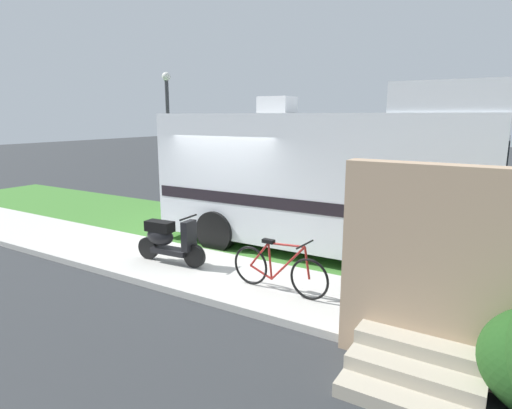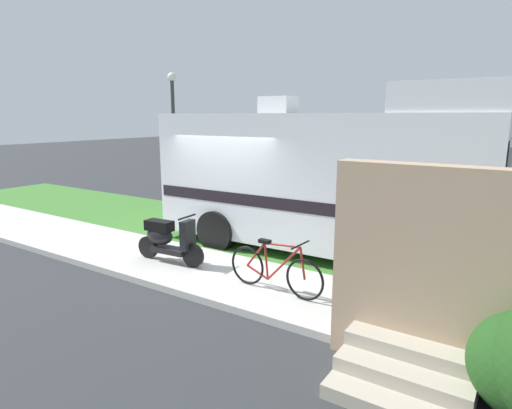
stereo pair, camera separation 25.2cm
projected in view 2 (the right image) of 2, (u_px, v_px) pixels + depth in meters
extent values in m
plane|color=#2D3033|center=(222.00, 253.00, 9.24)|extent=(80.00, 80.00, 0.00)
cube|color=beige|center=(184.00, 267.00, 8.25)|extent=(24.00, 2.00, 0.12)
cube|color=#3D752D|center=(260.00, 236.00, 10.46)|extent=(24.00, 3.40, 0.08)
cube|color=silver|center=(320.00, 177.00, 9.10)|extent=(6.88, 2.58, 2.66)
cube|color=silver|center=(456.00, 98.00, 7.47)|extent=(1.85, 2.36, 0.50)
cube|color=black|center=(319.00, 196.00, 9.18)|extent=(6.75, 2.60, 0.24)
cube|color=black|center=(507.00, 165.00, 7.24)|extent=(0.12, 2.08, 0.90)
cube|color=silver|center=(278.00, 105.00, 9.32)|extent=(0.71, 0.61, 0.36)
cylinder|color=black|center=(432.00, 233.00, 9.21)|extent=(0.91, 0.30, 0.90)
cylinder|color=black|center=(405.00, 264.00, 7.26)|extent=(0.91, 0.30, 0.90)
cylinder|color=black|center=(271.00, 211.00, 11.28)|extent=(0.91, 0.30, 0.90)
cylinder|color=black|center=(217.00, 231.00, 9.34)|extent=(0.91, 0.30, 0.90)
cylinder|color=black|center=(193.00, 255.00, 8.04)|extent=(0.45, 0.13, 0.44)
cylinder|color=black|center=(148.00, 247.00, 8.56)|extent=(0.45, 0.13, 0.44)
cube|color=black|center=(170.00, 250.00, 8.29)|extent=(0.79, 0.34, 0.10)
cube|color=black|center=(159.00, 226.00, 8.32)|extent=(0.58, 0.30, 0.20)
ellipsoid|color=black|center=(160.00, 235.00, 8.36)|extent=(0.62, 0.35, 0.36)
cube|color=black|center=(188.00, 235.00, 8.01)|extent=(0.16, 0.33, 0.56)
cylinder|color=black|center=(187.00, 217.00, 7.94)|extent=(0.07, 0.50, 0.04)
sphere|color=white|center=(187.00, 226.00, 7.98)|extent=(0.12, 0.12, 0.12)
torus|color=black|center=(305.00, 280.00, 6.56)|extent=(0.66, 0.07, 0.66)
torus|color=black|center=(247.00, 265.00, 7.19)|extent=(0.66, 0.07, 0.66)
cylinder|color=maroon|center=(284.00, 264.00, 6.74)|extent=(0.62, 0.07, 0.67)
cylinder|color=maroon|center=(266.00, 261.00, 6.94)|extent=(0.10, 0.04, 0.60)
cylinder|color=maroon|center=(282.00, 245.00, 6.70)|extent=(0.66, 0.07, 0.09)
cylinder|color=maroon|center=(257.00, 272.00, 7.08)|extent=(0.43, 0.06, 0.18)
cylinder|color=maroon|center=(256.00, 254.00, 7.04)|extent=(0.38, 0.05, 0.47)
cylinder|color=maroon|center=(302.00, 264.00, 6.53)|extent=(0.12, 0.04, 0.51)
cube|color=black|center=(265.00, 241.00, 6.89)|extent=(0.20, 0.11, 0.06)
cylinder|color=black|center=(300.00, 245.00, 6.50)|extent=(0.05, 0.52, 0.03)
cube|color=silver|center=(355.00, 176.00, 13.67)|extent=(2.65, 2.15, 1.48)
cube|color=black|center=(356.00, 162.00, 13.59)|extent=(2.52, 2.16, 0.44)
cube|color=silver|center=(282.00, 179.00, 15.40)|extent=(3.20, 2.19, 0.80)
cylinder|color=black|center=(372.00, 192.00, 14.43)|extent=(0.77, 0.29, 0.76)
cylinder|color=black|center=(347.00, 201.00, 12.95)|extent=(0.77, 0.29, 0.76)
cylinder|color=black|center=(288.00, 183.00, 16.42)|extent=(0.77, 0.29, 0.76)
cylinder|color=black|center=(258.00, 190.00, 14.94)|extent=(0.77, 0.29, 0.76)
cube|color=#B2A893|center=(400.00, 390.00, 4.51)|extent=(1.40, 0.96, 0.16)
cube|color=#B2A893|center=(405.00, 369.00, 4.61)|extent=(1.40, 0.64, 0.16)
cube|color=#B2A893|center=(410.00, 349.00, 4.71)|extent=(1.40, 0.32, 0.16)
cube|color=tan|center=(422.00, 271.00, 4.80)|extent=(2.00, 0.30, 2.40)
cylinder|color=#19722D|center=(477.00, 327.00, 5.53)|extent=(0.06, 0.06, 0.23)
cylinder|color=#19722D|center=(478.00, 317.00, 5.50)|extent=(0.03, 0.03, 0.05)
cylinder|color=black|center=(478.00, 315.00, 5.50)|extent=(0.03, 0.03, 0.02)
cylinder|color=brown|center=(376.00, 298.00, 6.46)|extent=(0.08, 0.08, 0.19)
cylinder|color=brown|center=(376.00, 291.00, 6.43)|extent=(0.03, 0.03, 0.04)
cylinder|color=black|center=(376.00, 289.00, 6.43)|extent=(0.04, 0.04, 0.01)
cylinder|color=#333338|center=(174.00, 143.00, 14.34)|extent=(0.12, 0.12, 4.02)
sphere|color=silver|center=(172.00, 77.00, 13.91)|extent=(0.28, 0.28, 0.28)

